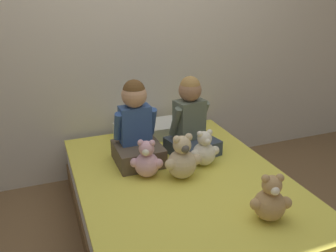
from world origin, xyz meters
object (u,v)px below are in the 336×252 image
Objects in this scene: teddy_bear_at_foot_of_bed at (270,201)px; pillow_at_headboard at (148,130)px; bed at (181,203)px; teddy_bear_between_children at (182,160)px; child_on_left at (136,129)px; child_on_right at (191,122)px; teddy_bear_held_by_right_child at (204,150)px; teddy_bear_held_by_left_child at (147,161)px.

teddy_bear_at_foot_of_bed reaches higher than pillow_at_headboard.
bed is 0.74m from teddy_bear_at_foot_of_bed.
teddy_bear_between_children reaches higher than pillow_at_headboard.
teddy_bear_between_children is (0.00, 0.00, 0.35)m from bed.
teddy_bear_between_children is at bearing -57.88° from child_on_left.
bed is 2.99× the size of child_on_left.
bed is 0.62m from child_on_left.
teddy_bear_held_by_right_child is (0.01, -0.23, -0.14)m from child_on_right.
teddy_bear_held_by_left_child is 0.86× the size of teddy_bear_between_children.
bed is 0.41m from teddy_bear_held_by_right_child.
teddy_bear_at_foot_of_bed reaches higher than teddy_bear_held_by_left_child.
teddy_bear_held_by_left_child is 0.69m from pillow_at_headboard.
bed is 3.35× the size of pillow_at_headboard.
child_on_right is 1.10× the size of pillow_at_headboard.
child_on_right is 0.96m from teddy_bear_at_foot_of_bed.
child_on_right reaches higher than teddy_bear_held_by_left_child.
child_on_left reaches higher than child_on_right.
teddy_bear_held_by_left_child reaches higher than pillow_at_headboard.
teddy_bear_held_by_right_child is (0.44, 0.01, -0.00)m from teddy_bear_held_by_left_child.
teddy_bear_at_foot_of_bed is at bearing -78.36° from pillow_at_headboard.
child_on_left is at bearing 132.91° from teddy_bear_at_foot_of_bed.
bed is at bearing -90.00° from pillow_at_headboard.
bed is at bearing -58.51° from child_on_left.
child_on_left is 0.44m from child_on_right.
teddy_bear_held_by_right_child is at bearing -28.34° from child_on_left.
pillow_at_headboard is at bearing 106.38° from child_on_right.
bed is at bearing -132.31° from teddy_bear_between_children.
bed is 6.84× the size of teddy_bear_held_by_right_child.
teddy_bear_held_by_left_child is (-0.00, -0.24, -0.14)m from child_on_left.
teddy_bear_at_foot_of_bed is at bearing -67.27° from teddy_bear_between_children.
child_on_right is at bearing -0.55° from child_on_left.
teddy_bear_held_by_right_child is at bearing 27.26° from bed.
child_on_right is 2.23× the size of teddy_bear_held_by_left_child.
bed is at bearing -134.00° from child_on_right.
pillow_at_headboard is (-0.28, 1.35, -0.06)m from teddy_bear_at_foot_of_bed.
child_on_left is (-0.22, 0.35, 0.47)m from bed.
pillow_at_headboard is at bearing 108.26° from teddy_bear_held_by_right_child.
teddy_bear_at_foot_of_bed reaches higher than teddy_bear_held_by_right_child.
child_on_left is 1.12× the size of pillow_at_headboard.
teddy_bear_held_by_right_child is 0.25m from teddy_bear_between_children.
teddy_bear_between_children reaches higher than teddy_bear_held_by_left_child.
teddy_bear_held_by_left_child is 0.86m from teddy_bear_at_foot_of_bed.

